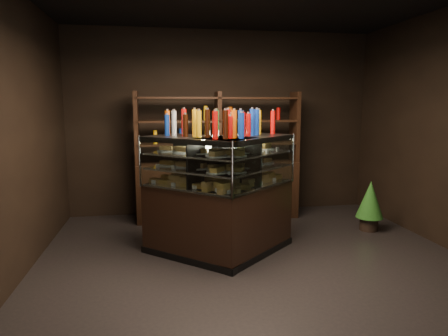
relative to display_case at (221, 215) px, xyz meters
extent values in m
plane|color=black|center=(0.34, -0.51, -0.48)|extent=(5.00, 5.00, 0.00)
cube|color=black|center=(0.34, 1.99, 1.02)|extent=(5.00, 0.02, 3.00)
cube|color=black|center=(0.34, -3.01, 1.02)|extent=(5.00, 0.02, 3.00)
cube|color=black|center=(-2.16, -0.51, 1.02)|extent=(0.02, 5.00, 3.00)
cube|color=black|center=(0.26, 0.00, -0.06)|extent=(1.38, 1.34, 0.84)
cube|color=black|center=(0.26, 0.00, -0.44)|extent=(1.42, 1.38, 0.08)
cube|color=black|center=(0.26, 0.00, 0.92)|extent=(1.38, 1.34, 0.06)
cube|color=silver|center=(0.26, 0.00, 0.37)|extent=(1.31, 1.27, 0.02)
cube|color=silver|center=(0.26, 0.00, 0.56)|extent=(1.31, 1.27, 0.02)
cube|color=silver|center=(0.26, 0.00, 0.74)|extent=(1.31, 1.27, 0.02)
cube|color=white|center=(0.48, -0.24, 0.65)|extent=(0.95, 0.87, 0.59)
cylinder|color=silver|center=(0.95, 0.20, 0.65)|extent=(0.03, 0.03, 0.61)
cylinder|color=silver|center=(0.00, -0.67, 0.65)|extent=(0.03, 0.03, 0.61)
cube|color=black|center=(-0.26, 0.00, -0.06)|extent=(1.38, 1.34, 0.84)
cube|color=black|center=(-0.26, 0.00, -0.44)|extent=(1.42, 1.38, 0.08)
cube|color=black|center=(-0.26, 0.00, 0.92)|extent=(1.38, 1.34, 0.06)
cube|color=silver|center=(-0.26, 0.00, 0.37)|extent=(1.31, 1.26, 0.02)
cube|color=silver|center=(-0.26, 0.00, 0.56)|extent=(1.31, 1.26, 0.02)
cube|color=silver|center=(-0.26, 0.00, 0.74)|extent=(1.31, 1.26, 0.02)
cube|color=white|center=(-0.48, -0.24, 0.65)|extent=(0.96, 0.86, 0.59)
cylinder|color=silver|center=(0.00, -0.67, 0.65)|extent=(0.03, 0.03, 0.61)
cylinder|color=silver|center=(-0.95, 0.19, 0.65)|extent=(0.03, 0.03, 0.61)
cube|color=gold|center=(-0.12, -0.38, 0.40)|extent=(0.19, 0.19, 0.06)
cube|color=gold|center=(0.00, -0.28, 0.40)|extent=(0.19, 0.19, 0.06)
cube|color=gold|center=(0.11, -0.18, 0.40)|extent=(0.19, 0.19, 0.06)
cube|color=gold|center=(0.22, -0.07, 0.40)|extent=(0.19, 0.19, 0.06)
cube|color=gold|center=(0.34, 0.03, 0.40)|extent=(0.19, 0.19, 0.06)
cube|color=gold|center=(0.45, 0.14, 0.40)|extent=(0.19, 0.19, 0.06)
cube|color=gold|center=(0.57, 0.24, 0.40)|extent=(0.19, 0.19, 0.06)
cube|color=gold|center=(0.68, 0.34, 0.40)|extent=(0.19, 0.19, 0.06)
cylinder|color=white|center=(-0.10, -0.33, 0.58)|extent=(0.24, 0.24, 0.02)
cube|color=gold|center=(-0.10, -0.33, 0.62)|extent=(0.18, 0.18, 0.05)
cylinder|color=white|center=(0.08, -0.16, 0.58)|extent=(0.24, 0.24, 0.02)
cube|color=gold|center=(0.08, -0.16, 0.62)|extent=(0.18, 0.18, 0.05)
cylinder|color=white|center=(0.26, 0.00, 0.58)|extent=(0.24, 0.24, 0.02)
cube|color=gold|center=(0.26, 0.00, 0.62)|extent=(0.18, 0.18, 0.05)
cylinder|color=white|center=(0.44, 0.17, 0.58)|extent=(0.24, 0.24, 0.02)
cube|color=gold|center=(0.44, 0.17, 0.62)|extent=(0.18, 0.18, 0.05)
cylinder|color=white|center=(0.62, 0.33, 0.58)|extent=(0.24, 0.24, 0.02)
cube|color=gold|center=(0.62, 0.33, 0.62)|extent=(0.18, 0.18, 0.05)
cylinder|color=white|center=(-0.10, -0.33, 0.76)|extent=(0.24, 0.24, 0.02)
cube|color=gold|center=(-0.10, -0.33, 0.79)|extent=(0.18, 0.18, 0.05)
cylinder|color=white|center=(0.08, -0.16, 0.76)|extent=(0.24, 0.24, 0.02)
cube|color=gold|center=(0.08, -0.16, 0.79)|extent=(0.18, 0.18, 0.05)
cylinder|color=white|center=(0.26, 0.00, 0.76)|extent=(0.24, 0.24, 0.02)
cube|color=gold|center=(0.26, 0.00, 0.79)|extent=(0.18, 0.18, 0.05)
cylinder|color=white|center=(0.44, 0.17, 0.76)|extent=(0.24, 0.24, 0.02)
cube|color=gold|center=(0.44, 0.17, 0.79)|extent=(0.18, 0.18, 0.05)
cylinder|color=white|center=(0.62, 0.33, 0.76)|extent=(0.24, 0.24, 0.02)
cube|color=gold|center=(0.62, 0.33, 0.79)|extent=(0.18, 0.18, 0.05)
cube|color=gold|center=(-0.68, 0.34, 0.40)|extent=(0.19, 0.19, 0.06)
cube|color=gold|center=(-0.57, 0.23, 0.40)|extent=(0.19, 0.19, 0.06)
cube|color=gold|center=(-0.45, 0.13, 0.40)|extent=(0.19, 0.19, 0.06)
cube|color=gold|center=(-0.34, 0.03, 0.40)|extent=(0.19, 0.19, 0.06)
cube|color=gold|center=(-0.22, -0.07, 0.40)|extent=(0.19, 0.19, 0.06)
cube|color=gold|center=(-0.11, -0.18, 0.40)|extent=(0.19, 0.19, 0.06)
cube|color=gold|center=(0.00, -0.28, 0.40)|extent=(0.19, 0.19, 0.06)
cube|color=gold|center=(0.12, -0.38, 0.40)|extent=(0.19, 0.19, 0.06)
cylinder|color=white|center=(-0.62, 0.33, 0.58)|extent=(0.24, 0.24, 0.02)
cube|color=gold|center=(-0.62, 0.33, 0.62)|extent=(0.18, 0.18, 0.05)
cylinder|color=white|center=(-0.44, 0.16, 0.58)|extent=(0.24, 0.24, 0.02)
cube|color=gold|center=(-0.44, 0.16, 0.62)|extent=(0.18, 0.18, 0.05)
cylinder|color=white|center=(-0.26, 0.00, 0.58)|extent=(0.24, 0.24, 0.02)
cube|color=gold|center=(-0.26, 0.00, 0.62)|extent=(0.18, 0.18, 0.05)
cylinder|color=white|center=(-0.08, -0.16, 0.58)|extent=(0.24, 0.24, 0.02)
cube|color=gold|center=(-0.08, -0.16, 0.62)|extent=(0.18, 0.18, 0.05)
cylinder|color=white|center=(0.10, -0.33, 0.58)|extent=(0.24, 0.24, 0.02)
cube|color=gold|center=(0.10, -0.33, 0.62)|extent=(0.18, 0.18, 0.05)
cylinder|color=white|center=(-0.62, 0.33, 0.76)|extent=(0.24, 0.24, 0.02)
cube|color=gold|center=(-0.62, 0.33, 0.79)|extent=(0.18, 0.18, 0.05)
cylinder|color=white|center=(-0.44, 0.16, 0.76)|extent=(0.24, 0.24, 0.02)
cube|color=gold|center=(-0.44, 0.16, 0.79)|extent=(0.18, 0.18, 0.05)
cylinder|color=white|center=(-0.26, 0.00, 0.76)|extent=(0.24, 0.24, 0.02)
cube|color=gold|center=(-0.26, 0.00, 0.79)|extent=(0.18, 0.18, 0.05)
cylinder|color=white|center=(-0.08, -0.16, 0.76)|extent=(0.24, 0.24, 0.02)
cube|color=gold|center=(-0.08, -0.16, 0.79)|extent=(0.18, 0.18, 0.05)
cylinder|color=white|center=(0.10, -0.33, 0.76)|extent=(0.24, 0.24, 0.02)
cube|color=gold|center=(0.10, -0.33, 0.79)|extent=(0.18, 0.18, 0.05)
cylinder|color=#147223|center=(-0.14, -0.36, 1.09)|extent=(0.06, 0.06, 0.28)
cylinder|color=silver|center=(-0.14, -0.36, 1.24)|extent=(0.03, 0.03, 0.02)
cylinder|color=silver|center=(-0.07, -0.29, 1.09)|extent=(0.06, 0.06, 0.28)
cylinder|color=silver|center=(-0.07, -0.29, 1.24)|extent=(0.03, 0.03, 0.02)
cylinder|color=black|center=(0.01, -0.23, 1.09)|extent=(0.06, 0.06, 0.28)
cylinder|color=silver|center=(0.01, -0.23, 1.24)|extent=(0.03, 0.03, 0.02)
cylinder|color=#0F38B2|center=(0.08, -0.16, 1.09)|extent=(0.06, 0.06, 0.28)
cylinder|color=silver|center=(0.08, -0.16, 1.24)|extent=(0.03, 0.03, 0.02)
cylinder|color=yellow|center=(0.15, -0.10, 1.09)|extent=(0.06, 0.06, 0.28)
cylinder|color=silver|center=(0.15, -0.10, 1.24)|extent=(0.03, 0.03, 0.02)
cylinder|color=#B20C0A|center=(0.22, -0.03, 1.09)|extent=(0.06, 0.06, 0.28)
cylinder|color=silver|center=(0.22, -0.03, 1.24)|extent=(0.03, 0.03, 0.02)
cylinder|color=#D8590A|center=(0.30, 0.04, 1.09)|extent=(0.06, 0.06, 0.28)
cylinder|color=silver|center=(0.30, 0.04, 1.24)|extent=(0.03, 0.03, 0.02)
cylinder|color=#147223|center=(0.37, 0.10, 1.09)|extent=(0.06, 0.06, 0.28)
cylinder|color=silver|center=(0.37, 0.10, 1.24)|extent=(0.03, 0.03, 0.02)
cylinder|color=silver|center=(0.44, 0.17, 1.09)|extent=(0.06, 0.06, 0.28)
cylinder|color=silver|center=(0.44, 0.17, 1.24)|extent=(0.03, 0.03, 0.02)
cylinder|color=black|center=(0.51, 0.23, 1.09)|extent=(0.06, 0.06, 0.28)
cylinder|color=silver|center=(0.51, 0.23, 1.24)|extent=(0.03, 0.03, 0.02)
cylinder|color=#0F38B2|center=(0.59, 0.30, 1.09)|extent=(0.06, 0.06, 0.28)
cylinder|color=silver|center=(0.59, 0.30, 1.24)|extent=(0.03, 0.03, 0.02)
cylinder|color=yellow|center=(0.66, 0.37, 1.09)|extent=(0.06, 0.06, 0.28)
cylinder|color=silver|center=(0.66, 0.37, 1.24)|extent=(0.03, 0.03, 0.02)
cylinder|color=#147223|center=(-0.66, 0.36, 1.09)|extent=(0.06, 0.06, 0.28)
cylinder|color=silver|center=(-0.66, 0.36, 1.24)|extent=(0.03, 0.03, 0.02)
cylinder|color=silver|center=(-0.59, 0.30, 1.09)|extent=(0.06, 0.06, 0.28)
cylinder|color=silver|center=(-0.59, 0.30, 1.24)|extent=(0.03, 0.03, 0.02)
cylinder|color=black|center=(-0.51, 0.23, 1.09)|extent=(0.06, 0.06, 0.28)
cylinder|color=silver|center=(-0.51, 0.23, 1.24)|extent=(0.03, 0.03, 0.02)
cylinder|color=#0F38B2|center=(-0.44, 0.17, 1.09)|extent=(0.06, 0.06, 0.28)
cylinder|color=silver|center=(-0.44, 0.17, 1.24)|extent=(0.03, 0.03, 0.02)
cylinder|color=yellow|center=(-0.37, 0.10, 1.09)|extent=(0.06, 0.06, 0.28)
cylinder|color=silver|center=(-0.37, 0.10, 1.24)|extent=(0.03, 0.03, 0.02)
cylinder|color=#B20C0A|center=(-0.30, 0.03, 1.09)|extent=(0.06, 0.06, 0.28)
cylinder|color=silver|center=(-0.30, 0.03, 1.24)|extent=(0.03, 0.03, 0.02)
cylinder|color=#D8590A|center=(-0.22, -0.03, 1.09)|extent=(0.06, 0.06, 0.28)
cylinder|color=silver|center=(-0.22, -0.03, 1.24)|extent=(0.03, 0.03, 0.02)
cylinder|color=#147223|center=(-0.15, -0.10, 1.09)|extent=(0.06, 0.06, 0.28)
cylinder|color=silver|center=(-0.15, -0.10, 1.24)|extent=(0.03, 0.03, 0.02)
cylinder|color=silver|center=(-0.08, -0.16, 1.09)|extent=(0.06, 0.06, 0.28)
cylinder|color=silver|center=(-0.08, -0.16, 1.24)|extent=(0.03, 0.03, 0.02)
cylinder|color=black|center=(0.00, -0.23, 1.09)|extent=(0.06, 0.06, 0.28)
cylinder|color=silver|center=(0.00, -0.23, 1.24)|extent=(0.03, 0.03, 0.02)
cylinder|color=#0F38B2|center=(0.07, -0.29, 1.09)|extent=(0.06, 0.06, 0.28)
cylinder|color=silver|center=(0.07, -0.29, 1.24)|extent=(0.03, 0.03, 0.02)
cylinder|color=yellow|center=(0.14, -0.36, 1.09)|extent=(0.06, 0.06, 0.28)
cylinder|color=silver|center=(0.14, -0.36, 1.24)|extent=(0.03, 0.03, 0.02)
cylinder|color=black|center=(2.25, 0.55, -0.39)|extent=(0.26, 0.26, 0.19)
cone|color=#175217|center=(2.25, 0.55, -0.02)|extent=(0.38, 0.38, 0.53)
cone|color=#175217|center=(2.25, 0.55, 0.15)|extent=(0.30, 0.30, 0.37)
cube|color=black|center=(0.20, 1.54, -0.03)|extent=(2.54, 0.43, 0.90)
cube|color=black|center=(-1.04, 1.54, 0.97)|extent=(0.06, 0.38, 1.10)
cube|color=black|center=(0.20, 1.54, 0.97)|extent=(0.06, 0.38, 1.10)
cube|color=black|center=(1.44, 1.53, 0.97)|extent=(0.06, 0.38, 1.10)
cube|color=black|center=(0.20, 1.54, 0.72)|extent=(2.49, 0.39, 0.03)
cube|color=black|center=(0.20, 1.54, 1.07)|extent=(2.49, 0.39, 0.03)
cube|color=black|center=(0.20, 1.54, 1.42)|extent=(2.49, 0.39, 0.03)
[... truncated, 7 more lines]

